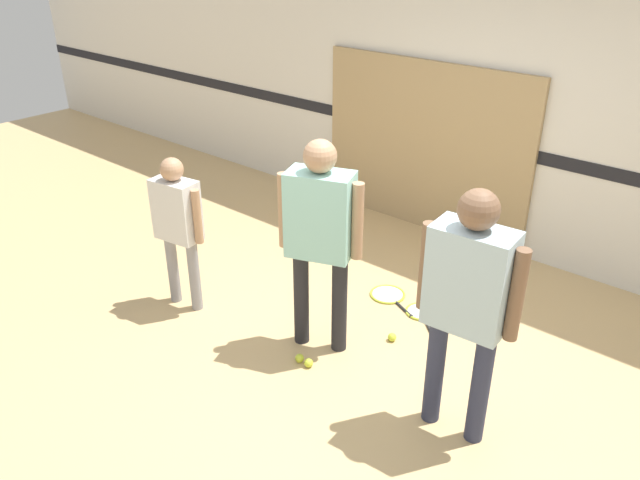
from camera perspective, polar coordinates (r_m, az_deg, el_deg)
The scene contains 12 objects.
ground_plane at distance 4.83m, azimuth 2.55°, elevation -10.21°, with size 16.00×16.00×0.00m, color tan.
wall_back at distance 6.02m, azimuth 17.04°, elevation 13.21°, with size 16.00×0.07×3.20m.
wall_panel at distance 6.52m, azimuth 9.41°, elevation 8.39°, with size 2.36×0.05×1.74m.
person_instructor at distance 4.38m, azimuth 0.00°, elevation 1.31°, with size 0.59×0.40×1.65m.
person_student_left at distance 5.11m, azimuth -12.92°, elevation 2.00°, with size 0.50×0.26×1.32m.
person_student_right at distance 3.69m, azimuth 13.39°, elevation -4.64°, with size 0.63×0.29×1.67m.
racket_spare_on_floor at distance 5.31m, azimuth 9.30°, elevation -6.61°, with size 0.46×0.45×0.03m.
racket_second_spare at distance 5.51m, azimuth 6.30°, elevation -5.04°, with size 0.57×0.41×0.03m.
tennis_ball_near_instructor at distance 4.67m, azimuth -1.05°, elevation -11.18°, with size 0.07×0.07×0.07m, color #CCE038.
tennis_ball_by_spare_racket at distance 5.22m, azimuth 9.72°, elevation -7.00°, with size 0.07×0.07×0.07m, color #CCE038.
tennis_ball_stray_left at distance 4.96m, azimuth 6.60°, elevation -8.82°, with size 0.07×0.07×0.07m, color #CCE038.
tennis_ball_stray_right at distance 4.72m, azimuth -1.89°, elevation -10.75°, with size 0.07×0.07×0.07m, color #CCE038.
Camera 1 is at (2.32, -3.06, 2.93)m, focal length 35.00 mm.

